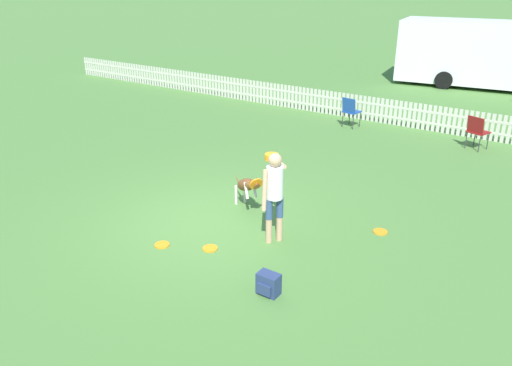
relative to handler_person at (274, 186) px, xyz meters
name	(u,v)px	position (x,y,z in m)	size (l,w,h in m)	color
ground_plane	(209,222)	(-1.34, -0.13, -1.01)	(240.00, 240.00, 0.00)	#4C7A38
handler_person	(274,186)	(0.00, 0.00, 0.00)	(0.75, 1.01, 1.61)	tan
leaping_dog	(247,185)	(-1.01, 0.66, -0.47)	(1.09, 0.80, 0.87)	brown
frisbee_near_handler	(380,232)	(1.45, 1.28, -1.00)	(0.25, 0.25, 0.02)	orange
frisbee_near_dog	(162,245)	(-1.46, -1.25, -1.00)	(0.25, 0.25, 0.02)	orange
frisbee_midfield	(210,248)	(-0.70, -0.88, -1.00)	(0.25, 0.25, 0.02)	orange
backpack_on_grass	(268,284)	(0.79, -1.39, -0.85)	(0.32, 0.24, 0.33)	navy
picket_fence	(375,110)	(-1.34, 7.97, -0.63)	(27.44, 0.04, 0.76)	beige
folding_chair_blue_left	(350,110)	(-1.72, 6.97, -0.47)	(0.50, 0.52, 0.90)	#333338
folding_chair_green_right	(477,130)	(1.81, 6.96, -0.47)	(0.59, 0.60, 0.89)	#333338
equipment_trailer	(468,52)	(-0.37, 15.15, 0.32)	(6.14, 2.94, 2.52)	white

